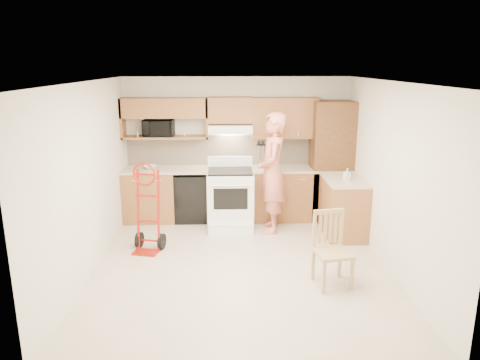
{
  "coord_description": "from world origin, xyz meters",
  "views": [
    {
      "loc": [
        -0.2,
        -5.71,
        2.73
      ],
      "look_at": [
        0.0,
        0.5,
        1.1
      ],
      "focal_mm": 33.54,
      "sensor_mm": 36.0,
      "label": 1
    }
  ],
  "objects_px": {
    "range": "(230,194)",
    "dining_chair": "(333,250)",
    "microwave": "(159,128)",
    "hand_truck": "(146,212)",
    "person": "(272,173)"
  },
  "relations": [
    {
      "from": "microwave",
      "to": "range",
      "type": "bearing_deg",
      "value": -18.78
    },
    {
      "from": "hand_truck",
      "to": "microwave",
      "type": "bearing_deg",
      "value": 102.48
    },
    {
      "from": "microwave",
      "to": "hand_truck",
      "type": "relative_size",
      "value": 0.43
    },
    {
      "from": "person",
      "to": "dining_chair",
      "type": "relative_size",
      "value": 2.09
    },
    {
      "from": "range",
      "to": "dining_chair",
      "type": "relative_size",
      "value": 1.21
    },
    {
      "from": "range",
      "to": "dining_chair",
      "type": "height_order",
      "value": "range"
    },
    {
      "from": "microwave",
      "to": "hand_truck",
      "type": "distance_m",
      "value": 1.84
    },
    {
      "from": "microwave",
      "to": "dining_chair",
      "type": "height_order",
      "value": "microwave"
    },
    {
      "from": "person",
      "to": "dining_chair",
      "type": "bearing_deg",
      "value": 20.37
    },
    {
      "from": "microwave",
      "to": "range",
      "type": "distance_m",
      "value": 1.7
    },
    {
      "from": "range",
      "to": "hand_truck",
      "type": "height_order",
      "value": "hand_truck"
    },
    {
      "from": "range",
      "to": "hand_truck",
      "type": "xyz_separation_m",
      "value": [
        -1.25,
        -1.03,
        0.04
      ]
    },
    {
      "from": "microwave",
      "to": "person",
      "type": "relative_size",
      "value": 0.26
    },
    {
      "from": "person",
      "to": "hand_truck",
      "type": "distance_m",
      "value": 2.12
    },
    {
      "from": "range",
      "to": "dining_chair",
      "type": "bearing_deg",
      "value": -60.17
    }
  ]
}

